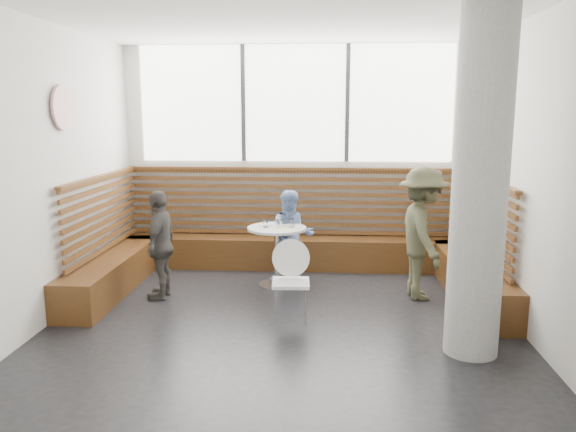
# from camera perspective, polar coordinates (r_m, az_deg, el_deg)

# --- Properties ---
(room) EXTENTS (5.00, 5.00, 3.20)m
(room) POSITION_cam_1_polar(r_m,az_deg,el_deg) (5.79, -0.68, 4.08)
(room) COLOR silver
(room) RESTS_ON ground
(booth) EXTENTS (5.00, 2.50, 1.44)m
(booth) POSITION_cam_1_polar(r_m,az_deg,el_deg) (7.74, 0.39, -3.28)
(booth) COLOR #442811
(booth) RESTS_ON ground
(concrete_column) EXTENTS (0.50, 0.50, 3.20)m
(concrete_column) POSITION_cam_1_polar(r_m,az_deg,el_deg) (5.36, 18.93, 2.97)
(concrete_column) COLOR gray
(concrete_column) RESTS_ON ground
(wall_art) EXTENTS (0.03, 0.50, 0.50)m
(wall_art) POSITION_cam_1_polar(r_m,az_deg,el_deg) (6.80, -21.91, 10.18)
(wall_art) COLOR white
(wall_art) RESTS_ON room
(cafe_table) EXTENTS (0.76, 0.76, 0.79)m
(cafe_table) POSITION_cam_1_polar(r_m,az_deg,el_deg) (7.31, -1.14, -2.85)
(cafe_table) COLOR silver
(cafe_table) RESTS_ON ground
(cafe_chair) EXTENTS (0.42, 0.41, 0.87)m
(cafe_chair) POSITION_cam_1_polar(r_m,az_deg,el_deg) (6.16, 0.33, -5.90)
(cafe_chair) COLOR white
(cafe_chair) RESTS_ON ground
(adult_man) EXTENTS (0.71, 1.10, 1.62)m
(adult_man) POSITION_cam_1_polar(r_m,az_deg,el_deg) (6.97, 13.49, -1.72)
(adult_man) COLOR #41432D
(adult_man) RESTS_ON ground
(child_back) EXTENTS (0.67, 0.56, 1.23)m
(child_back) POSITION_cam_1_polar(r_m,az_deg,el_deg) (7.50, 0.39, -2.07)
(child_back) COLOR #718CC4
(child_back) RESTS_ON ground
(child_left) EXTENTS (0.34, 0.79, 1.33)m
(child_left) POSITION_cam_1_polar(r_m,az_deg,el_deg) (7.01, -12.81, -2.84)
(child_left) COLOR #474340
(child_left) RESTS_ON ground
(plate_near) EXTENTS (0.19, 0.19, 0.01)m
(plate_near) POSITION_cam_1_polar(r_m,az_deg,el_deg) (7.39, -2.29, -0.89)
(plate_near) COLOR white
(plate_near) RESTS_ON cafe_table
(plate_far) EXTENTS (0.20, 0.20, 0.01)m
(plate_far) POSITION_cam_1_polar(r_m,az_deg,el_deg) (7.42, -0.41, -0.83)
(plate_far) COLOR white
(plate_far) RESTS_ON cafe_table
(glass_left) EXTENTS (0.07, 0.07, 0.10)m
(glass_left) POSITION_cam_1_polar(r_m,az_deg,el_deg) (7.26, -2.28, -0.74)
(glass_left) COLOR white
(glass_left) RESTS_ON cafe_table
(glass_mid) EXTENTS (0.07, 0.07, 0.12)m
(glass_mid) POSITION_cam_1_polar(r_m,az_deg,el_deg) (7.20, -0.89, -0.78)
(glass_mid) COLOR white
(glass_mid) RESTS_ON cafe_table
(glass_right) EXTENTS (0.07, 0.07, 0.11)m
(glass_right) POSITION_cam_1_polar(r_m,az_deg,el_deg) (7.26, 0.38, -0.71)
(glass_right) COLOR white
(glass_right) RESTS_ON cafe_table
(menu_card) EXTENTS (0.26, 0.23, 0.00)m
(menu_card) POSITION_cam_1_polar(r_m,az_deg,el_deg) (7.11, -0.47, -1.37)
(menu_card) COLOR #A5C64C
(menu_card) RESTS_ON cafe_table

